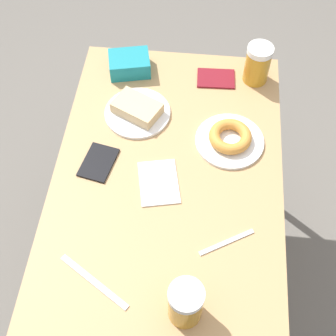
% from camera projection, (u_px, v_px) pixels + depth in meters
% --- Properties ---
extents(ground_plane, '(8.00, 8.00, 0.00)m').
position_uv_depth(ground_plane, '(168.00, 267.00, 1.98)').
color(ground_plane, '#666059').
extents(table, '(0.67, 1.02, 0.74)m').
position_uv_depth(table, '(168.00, 185.00, 1.43)').
color(table, tan).
rests_on(table, ground_plane).
extents(plate_with_cake, '(0.21, 0.21, 0.05)m').
position_uv_depth(plate_with_cake, '(137.00, 110.00, 1.48)').
color(plate_with_cake, white).
rests_on(plate_with_cake, table).
extents(plate_with_donut, '(0.21, 0.21, 0.04)m').
position_uv_depth(plate_with_donut, '(230.00, 138.00, 1.42)').
color(plate_with_donut, white).
rests_on(plate_with_donut, table).
extents(beer_mug_left, '(0.08, 0.08, 0.14)m').
position_uv_depth(beer_mug_left, '(185.00, 303.00, 1.09)').
color(beer_mug_left, '#C68C23').
rests_on(beer_mug_left, table).
extents(beer_mug_center, '(0.08, 0.08, 0.14)m').
position_uv_depth(beer_mug_center, '(258.00, 64.00, 1.53)').
color(beer_mug_center, '#C68C23').
rests_on(beer_mug_center, table).
extents(napkin_folded, '(0.14, 0.17, 0.00)m').
position_uv_depth(napkin_folded, '(159.00, 182.00, 1.35)').
color(napkin_folded, white).
rests_on(napkin_folded, table).
extents(fork, '(0.15, 0.09, 0.00)m').
position_uv_depth(fork, '(227.00, 242.00, 1.25)').
color(fork, silver).
rests_on(fork, table).
extents(knife, '(0.20, 0.13, 0.00)m').
position_uv_depth(knife, '(94.00, 282.00, 1.18)').
color(knife, silver).
rests_on(knife, table).
extents(passport_near_edge, '(0.11, 0.14, 0.01)m').
position_uv_depth(passport_near_edge, '(98.00, 162.00, 1.39)').
color(passport_near_edge, black).
rests_on(passport_near_edge, table).
extents(passport_far_edge, '(0.13, 0.09, 0.01)m').
position_uv_depth(passport_far_edge, '(216.00, 78.00, 1.58)').
color(passport_far_edge, maroon).
rests_on(passport_far_edge, table).
extents(blue_pouch, '(0.15, 0.13, 0.06)m').
position_uv_depth(blue_pouch, '(129.00, 64.00, 1.58)').
color(blue_pouch, teal).
rests_on(blue_pouch, table).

